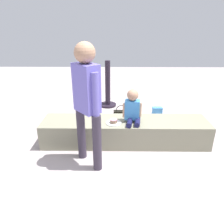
{
  "coord_description": "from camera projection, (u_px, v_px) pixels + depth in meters",
  "views": [
    {
      "loc": [
        -0.16,
        -2.86,
        1.7
      ],
      "look_at": [
        -0.19,
        -0.27,
        0.61
      ],
      "focal_mm": 34.16,
      "sensor_mm": 36.0,
      "label": 1
    }
  ],
  "objects": [
    {
      "name": "ground_plane",
      "position": [
        125.0,
        142.0,
        3.29
      ],
      "size": [
        12.0,
        12.0,
        0.0
      ],
      "primitive_type": "plane",
      "color": "#AA9D9D"
    },
    {
      "name": "concrete_ledge",
      "position": [
        125.0,
        131.0,
        3.22
      ],
      "size": [
        2.46,
        0.53,
        0.36
      ],
      "primitive_type": "cube",
      "color": "gray",
      "rests_on": "ground_plane"
    },
    {
      "name": "child_seated",
      "position": [
        133.0,
        108.0,
        3.03
      ],
      "size": [
        0.28,
        0.33,
        0.48
      ],
      "color": "#171843",
      "rests_on": "concrete_ledge"
    },
    {
      "name": "adult_standing",
      "position": [
        87.0,
        96.0,
        2.46
      ],
      "size": [
        0.35,
        0.36,
        1.52
      ],
      "color": "#362E3D",
      "rests_on": "ground_plane"
    },
    {
      "name": "cake_plate",
      "position": [
        114.0,
        122.0,
        3.05
      ],
      "size": [
        0.22,
        0.22,
        0.07
      ],
      "color": "white",
      "rests_on": "concrete_ledge"
    },
    {
      "name": "gift_bag",
      "position": [
        157.0,
        113.0,
        4.02
      ],
      "size": [
        0.18,
        0.1,
        0.28
      ],
      "color": "#4C99E0",
      "rests_on": "ground_plane"
    },
    {
      "name": "railing_post",
      "position": [
        108.0,
        90.0,
        4.59
      ],
      "size": [
        0.36,
        0.36,
        0.99
      ],
      "color": "black",
      "rests_on": "ground_plane"
    },
    {
      "name": "water_bottle_near_gift",
      "position": [
        85.0,
        116.0,
        3.98
      ],
      "size": [
        0.06,
        0.06,
        0.21
      ],
      "color": "silver",
      "rests_on": "ground_plane"
    },
    {
      "name": "water_bottle_far_side",
      "position": [
        97.0,
        108.0,
        4.37
      ],
      "size": [
        0.07,
        0.07,
        0.19
      ],
      "color": "silver",
      "rests_on": "ground_plane"
    },
    {
      "name": "party_cup_red",
      "position": [
        87.0,
        114.0,
        4.16
      ],
      "size": [
        0.08,
        0.08,
        0.1
      ],
      "primitive_type": "cylinder",
      "color": "red",
      "rests_on": "ground_plane"
    },
    {
      "name": "handbag_black_leather",
      "position": [
        122.0,
        116.0,
        3.87
      ],
      "size": [
        0.3,
        0.1,
        0.35
      ],
      "color": "black",
      "rests_on": "ground_plane"
    }
  ]
}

